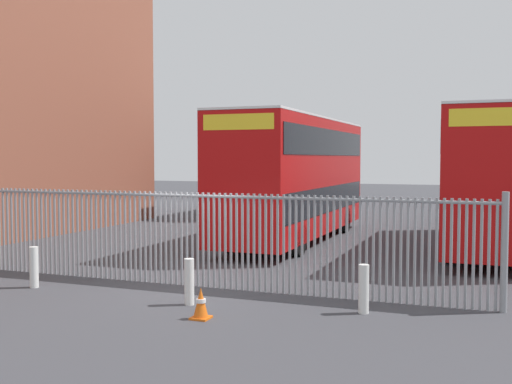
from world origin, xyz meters
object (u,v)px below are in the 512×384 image
object	(u,v)px
traffic_cone_by_gate	(201,304)
double_decker_bus_behind_fence_left	(296,174)
bollard_center_front	(189,282)
double_decker_bus_near_gate	(493,176)
bollard_near_left	(34,267)
double_decker_bus_far_back	(267,168)
bollard_near_right	(364,289)

from	to	relation	value
traffic_cone_by_gate	double_decker_bus_behind_fence_left	bearing A→B (deg)	98.21
double_decker_bus_behind_fence_left	bollard_center_front	xyz separation A→B (m)	(0.87, -10.04, -1.95)
double_decker_bus_near_gate	bollard_near_left	xyz separation A→B (m)	(-9.87, -10.22, -1.95)
double_decker_bus_far_back	bollard_center_front	size ratio (longest dim) A/B	11.38
double_decker_bus_far_back	bollard_near_left	size ratio (longest dim) A/B	11.38
bollard_center_front	traffic_cone_by_gate	distance (m)	1.16
double_decker_bus_far_back	double_decker_bus_near_gate	bearing A→B (deg)	-41.76
double_decker_bus_behind_fence_left	bollard_near_right	bearing A→B (deg)	-65.37
double_decker_bus_near_gate	bollard_near_left	bearing A→B (deg)	-134.00
double_decker_bus_behind_fence_left	bollard_near_left	world-z (taller)	double_decker_bus_behind_fence_left
double_decker_bus_near_gate	double_decker_bus_behind_fence_left	size ratio (longest dim) A/B	1.00
double_decker_bus_behind_fence_left	bollard_near_right	distance (m)	10.57
double_decker_bus_behind_fence_left	bollard_near_left	distance (m)	10.56
double_decker_bus_near_gate	bollard_near_right	xyz separation A→B (m)	(-2.30, -9.81, -1.95)
bollard_near_left	bollard_near_right	bearing A→B (deg)	3.12
traffic_cone_by_gate	double_decker_bus_far_back	bearing A→B (deg)	107.06
double_decker_bus_near_gate	bollard_near_right	size ratio (longest dim) A/B	11.38
double_decker_bus_far_back	bollard_center_front	distance (m)	21.80
bollard_near_left	traffic_cone_by_gate	size ratio (longest dim) A/B	1.61
double_decker_bus_near_gate	traffic_cone_by_gate	distance (m)	12.56
double_decker_bus_near_gate	double_decker_bus_behind_fence_left	distance (m)	6.64
double_decker_bus_near_gate	bollard_near_left	world-z (taller)	double_decker_bus_near_gate
bollard_near_right	traffic_cone_by_gate	size ratio (longest dim) A/B	1.61
double_decker_bus_far_back	bollard_near_right	bearing A→B (deg)	-65.06
double_decker_bus_near_gate	bollard_near_left	size ratio (longest dim) A/B	11.38
double_decker_bus_far_back	traffic_cone_by_gate	distance (m)	22.88
double_decker_bus_near_gate	bollard_near_right	distance (m)	10.26
bollard_near_left	traffic_cone_by_gate	world-z (taller)	bollard_near_left
double_decker_bus_far_back	double_decker_bus_behind_fence_left	bearing A→B (deg)	-64.78
double_decker_bus_behind_fence_left	bollard_near_right	xyz separation A→B (m)	(4.33, -9.44, -1.95)
double_decker_bus_far_back	bollard_near_right	world-z (taller)	double_decker_bus_far_back
bollard_center_front	bollard_near_left	bearing A→B (deg)	177.41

